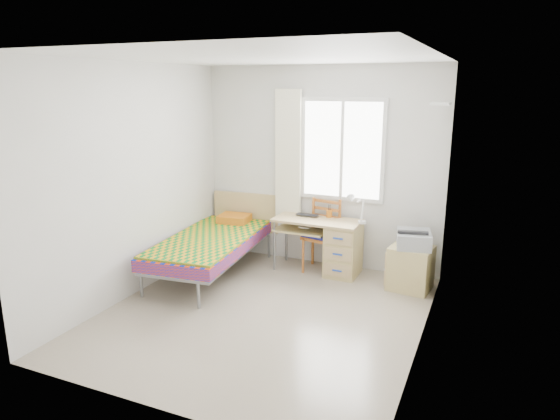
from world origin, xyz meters
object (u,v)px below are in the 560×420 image
(desk, at_px, (338,245))
(printer, at_px, (414,239))
(cabinet, at_px, (410,268))
(chair, at_px, (323,231))
(bed, at_px, (214,241))

(desk, distance_m, printer, 0.98)
(desk, relative_size, printer, 2.18)
(cabinet, xyz_separation_m, printer, (0.01, 0.02, 0.36))
(printer, bearing_deg, cabinet, -131.93)
(desk, xyz_separation_m, chair, (-0.22, 0.07, 0.15))
(desk, distance_m, cabinet, 0.94)
(chair, distance_m, printer, 1.18)
(desk, xyz_separation_m, cabinet, (0.93, -0.13, -0.12))
(cabinet, height_order, printer, printer)
(chair, xyz_separation_m, cabinet, (1.15, -0.21, -0.26))
(chair, bearing_deg, cabinet, 0.74)
(bed, xyz_separation_m, cabinet, (2.37, 0.48, -0.17))
(bed, height_order, printer, bed)
(desk, relative_size, chair, 1.19)
(desk, bearing_deg, printer, -5.69)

